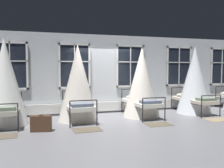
% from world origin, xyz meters
% --- Properties ---
extents(ground, '(30.48, 30.48, 0.00)m').
position_xyz_m(ground, '(0.00, 0.00, 0.00)').
color(ground, slate).
extents(back_wall_with_windows, '(16.24, 0.10, 3.04)m').
position_xyz_m(back_wall_with_windows, '(0.00, 1.27, 1.52)').
color(back_wall_with_windows, silver).
rests_on(back_wall_with_windows, ground).
extents(window_bank, '(12.38, 0.10, 2.60)m').
position_xyz_m(window_bank, '(0.00, 1.15, 0.99)').
color(window_bank, black).
rests_on(window_bank, ground).
extents(cot_second, '(1.33, 1.92, 2.66)m').
position_xyz_m(cot_second, '(-3.39, 0.06, 1.29)').
color(cot_second, black).
rests_on(cot_second, ground).
extents(cot_third, '(1.33, 1.92, 2.54)m').
position_xyz_m(cot_third, '(-1.16, 0.11, 1.23)').
color(cot_third, black).
rests_on(cot_third, ground).
extents(cot_fourth, '(1.33, 1.93, 2.50)m').
position_xyz_m(cot_fourth, '(1.13, 0.08, 1.21)').
color(cot_fourth, black).
rests_on(cot_fourth, ground).
extents(cot_fifth, '(1.33, 1.93, 2.59)m').
position_xyz_m(cot_fifth, '(3.39, 0.12, 1.25)').
color(cot_fifth, black).
rests_on(cot_fifth, ground).
extents(rug_second, '(0.81, 0.58, 0.01)m').
position_xyz_m(rug_second, '(-3.36, -1.23, 0.01)').
color(rug_second, brown).
rests_on(rug_second, ground).
extents(rug_third, '(0.82, 0.59, 0.01)m').
position_xyz_m(rug_third, '(-1.12, -1.23, 0.01)').
color(rug_third, brown).
rests_on(rug_third, ground).
extents(rug_fourth, '(0.81, 0.58, 0.01)m').
position_xyz_m(rug_fourth, '(1.12, -1.23, 0.01)').
color(rug_fourth, brown).
rests_on(rug_fourth, ground).
extents(rug_fifth, '(0.81, 0.58, 0.01)m').
position_xyz_m(rug_fifth, '(3.36, -1.23, 0.01)').
color(rug_fifth, '#8E7A5B').
rests_on(rug_fifth, ground).
extents(suitcase_dark, '(0.59, 0.31, 0.47)m').
position_xyz_m(suitcase_dark, '(-2.36, -1.02, 0.22)').
color(suitcase_dark, '#472D1E').
rests_on(suitcase_dark, ground).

